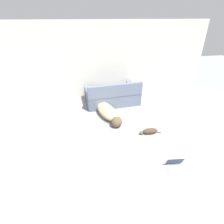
{
  "coord_description": "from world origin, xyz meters",
  "views": [
    {
      "loc": [
        -0.51,
        -1.22,
        2.56
      ],
      "look_at": [
        0.22,
        2.31,
        0.56
      ],
      "focal_mm": 28.0,
      "sensor_mm": 36.0,
      "label": 1
    }
  ],
  "objects": [
    {
      "name": "couch",
      "position": [
        0.56,
        3.88,
        0.25
      ],
      "size": [
        1.74,
        1.03,
        0.78
      ],
      "rotation": [
        0.0,
        0.0,
        3.21
      ],
      "color": "slate",
      "rests_on": "ground_plane"
    },
    {
      "name": "dog",
      "position": [
        0.26,
        3.03,
        0.15
      ],
      "size": [
        0.67,
        1.61,
        0.3
      ],
      "rotation": [
        0.0,
        0.0,
        4.94
      ],
      "color": "tan",
      "rests_on": "ground_plane"
    },
    {
      "name": "wall_back",
      "position": [
        0.0,
        4.53,
        1.23
      ],
      "size": [
        7.96,
        0.06,
        2.46
      ],
      "color": "beige",
      "rests_on": "ground_plane"
    },
    {
      "name": "cat",
      "position": [
        1.1,
        2.02,
        0.07
      ],
      "size": [
        0.55,
        0.16,
        0.15
      ],
      "rotation": [
        0.0,
        0.0,
        3.09
      ],
      "color": "#473323",
      "rests_on": "ground_plane"
    },
    {
      "name": "laptop_open",
      "position": [
        1.16,
        0.88,
        0.07
      ],
      "size": [
        0.38,
        0.35,
        0.22
      ],
      "rotation": [
        0.0,
        0.0,
        -0.13
      ],
      "color": "#B7B7BC",
      "rests_on": "ground_plane"
    }
  ]
}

